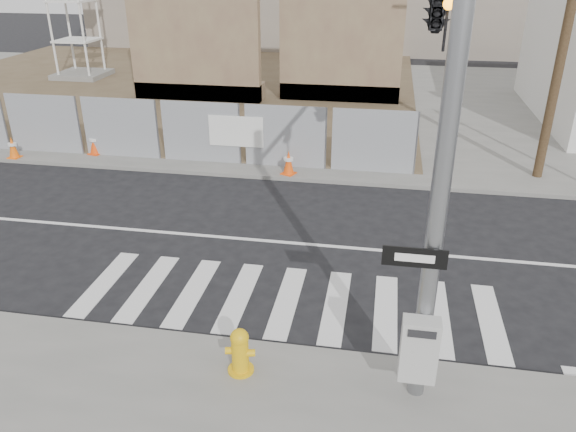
% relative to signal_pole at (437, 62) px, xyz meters
% --- Properties ---
extents(ground, '(100.00, 100.00, 0.00)m').
position_rel_signal_pole_xyz_m(ground, '(-2.49, 2.05, -4.78)').
color(ground, black).
rests_on(ground, ground).
extents(sidewalk_far, '(50.00, 20.00, 0.12)m').
position_rel_signal_pole_xyz_m(sidewalk_far, '(-2.49, 16.05, -4.72)').
color(sidewalk_far, slate).
rests_on(sidewalk_far, ground).
extents(signal_pole, '(0.96, 5.87, 7.00)m').
position_rel_signal_pole_xyz_m(signal_pole, '(0.00, 0.00, 0.00)').
color(signal_pole, gray).
rests_on(signal_pole, sidewalk_near).
extents(chain_link_fence, '(24.60, 0.04, 2.00)m').
position_rel_signal_pole_xyz_m(chain_link_fence, '(-12.49, 7.05, -3.66)').
color(chain_link_fence, gray).
rests_on(chain_link_fence, sidewalk_far).
extents(concrete_wall_left, '(6.00, 1.30, 8.00)m').
position_rel_signal_pole_xyz_m(concrete_wall_left, '(-9.49, 15.13, -1.40)').
color(concrete_wall_left, brown).
rests_on(concrete_wall_left, sidewalk_far).
extents(concrete_wall_right, '(5.50, 1.30, 8.00)m').
position_rel_signal_pole_xyz_m(concrete_wall_right, '(-2.99, 16.13, -1.40)').
color(concrete_wall_right, brown).
rests_on(concrete_wall_right, sidewalk_far).
extents(utility_pole_right, '(1.60, 0.28, 10.00)m').
position_rel_signal_pole_xyz_m(utility_pole_right, '(4.01, 7.55, 0.42)').
color(utility_pole_right, '#493822').
rests_on(utility_pole_right, sidewalk_far).
extents(fire_hydrant, '(0.53, 0.53, 0.83)m').
position_rel_signal_pole_xyz_m(fire_hydrant, '(-2.86, -2.79, -4.25)').
color(fire_hydrant, '#E2AC0C').
rests_on(fire_hydrant, sidewalk_near).
extents(traffic_cone_b, '(0.40, 0.40, 0.72)m').
position_rel_signal_pole_xyz_m(traffic_cone_b, '(-13.10, 6.27, -4.31)').
color(traffic_cone_b, '#FF640D').
rests_on(traffic_cone_b, sidewalk_far).
extents(traffic_cone_c, '(0.49, 0.49, 0.80)m').
position_rel_signal_pole_xyz_m(traffic_cone_c, '(-10.57, 7.11, -4.27)').
color(traffic_cone_c, '#F1440C').
rests_on(traffic_cone_c, sidewalk_far).
extents(traffic_cone_d, '(0.51, 0.51, 0.76)m').
position_rel_signal_pole_xyz_m(traffic_cone_d, '(-3.66, 6.37, -4.29)').
color(traffic_cone_d, '#FE500D').
rests_on(traffic_cone_d, sidewalk_far).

